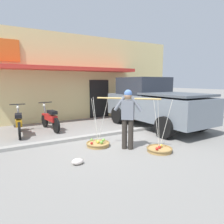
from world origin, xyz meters
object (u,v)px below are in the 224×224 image
at_px(fruit_vendor, 128,115).
at_px(parked_truck, 153,103).
at_px(motorcycle_second_in_row, 50,119).
at_px(fruit_basket_right_side, 98,144).
at_px(plastic_litter_bag, 77,161).
at_px(motorcycle_nearest_shop, 19,123).
at_px(fruit_basket_left_side, 159,149).

relative_size(fruit_vendor, parked_truck, 0.36).
distance_m(motorcycle_second_in_row, parked_truck, 4.30).
distance_m(fruit_vendor, motorcycle_second_in_row, 3.70).
bearing_deg(motorcycle_second_in_row, fruit_vendor, -67.96).
distance_m(fruit_basket_right_side, plastic_litter_bag, 1.38).
relative_size(fruit_basket_right_side, motorcycle_nearest_shop, 0.80).
distance_m(parked_truck, plastic_litter_bag, 4.87).
xyz_separation_m(fruit_basket_right_side, motorcycle_nearest_shop, (-1.90, 2.55, 0.38)).
height_order(motorcycle_nearest_shop, motorcycle_second_in_row, same).
bearing_deg(motorcycle_nearest_shop, fruit_vendor, -51.65).
bearing_deg(plastic_litter_bag, parked_truck, 27.35).
bearing_deg(parked_truck, fruit_basket_right_side, -159.01).
relative_size(motorcycle_nearest_shop, parked_truck, 0.38).
relative_size(fruit_basket_right_side, parked_truck, 0.31).
distance_m(fruit_vendor, fruit_basket_right_side, 1.27).
height_order(motorcycle_second_in_row, plastic_litter_bag, motorcycle_second_in_row).
bearing_deg(motorcycle_nearest_shop, motorcycle_second_in_row, 9.86).
height_order(motorcycle_second_in_row, parked_truck, parked_truck).
height_order(fruit_vendor, motorcycle_nearest_shop, fruit_vendor).
distance_m(fruit_vendor, motorcycle_nearest_shop, 4.10).
relative_size(fruit_basket_right_side, motorcycle_second_in_row, 0.80).
relative_size(fruit_basket_left_side, motorcycle_second_in_row, 0.80).
relative_size(parked_truck, plastic_litter_bag, 16.98).
distance_m(motorcycle_nearest_shop, parked_truck, 5.33).
height_order(fruit_basket_right_side, motorcycle_nearest_shop, fruit_basket_right_side).
xyz_separation_m(fruit_basket_left_side, parked_truck, (1.99, 2.52, 0.96)).
xyz_separation_m(fruit_vendor, parked_truck, (2.61, 1.88, 0.05)).
bearing_deg(plastic_litter_bag, motorcycle_nearest_shop, 104.30).
xyz_separation_m(parked_truck, plastic_litter_bag, (-4.24, -2.20, -0.96)).
xyz_separation_m(fruit_basket_left_side, plastic_litter_bag, (-2.26, 0.32, -0.00)).
height_order(motorcycle_nearest_shop, plastic_litter_bag, motorcycle_nearest_shop).
relative_size(motorcycle_nearest_shop, motorcycle_second_in_row, 1.00).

